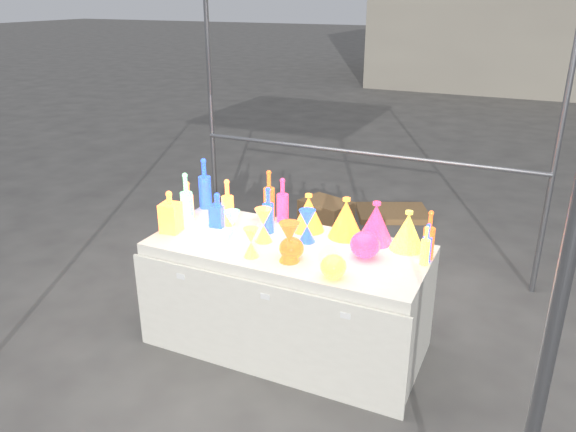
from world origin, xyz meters
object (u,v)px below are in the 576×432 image
at_px(hourglass_0, 289,242).
at_px(lampshade_0, 308,212).
at_px(bottle_0, 188,200).
at_px(decanter_0, 170,211).
at_px(globe_0, 333,268).
at_px(display_table, 287,296).
at_px(cardboard_box_closed, 326,217).

height_order(hourglass_0, lampshade_0, lampshade_0).
height_order(bottle_0, lampshade_0, bottle_0).
relative_size(decanter_0, globe_0, 1.94).
height_order(globe_0, lampshade_0, lampshade_0).
height_order(display_table, lampshade_0, lampshade_0).
bearing_deg(display_table, globe_0, -34.07).
distance_m(decanter_0, globe_0, 1.25).
relative_size(display_table, hourglass_0, 7.33).
distance_m(hourglass_0, lampshade_0, 0.50).
xyz_separation_m(cardboard_box_closed, bottle_0, (-0.38, -1.77, 0.71)).
distance_m(bottle_0, decanter_0, 0.27).
bearing_deg(globe_0, lampshade_0, 124.73).
bearing_deg(display_table, lampshade_0, 85.38).
bearing_deg(cardboard_box_closed, lampshade_0, -55.67).
relative_size(cardboard_box_closed, hourglass_0, 1.88).
height_order(cardboard_box_closed, hourglass_0, hourglass_0).
xyz_separation_m(display_table, hourglass_0, (0.11, -0.20, 0.50)).
distance_m(display_table, hourglass_0, 0.55).
bearing_deg(hourglass_0, display_table, 117.81).
height_order(cardboard_box_closed, globe_0, globe_0).
bearing_deg(globe_0, decanter_0, 172.79).
bearing_deg(bottle_0, cardboard_box_closed, 77.81).
distance_m(display_table, lampshade_0, 0.58).
bearing_deg(globe_0, bottle_0, 161.47).
height_order(bottle_0, globe_0, bottle_0).
bearing_deg(decanter_0, display_table, 1.51).
bearing_deg(display_table, decanter_0, -170.97).
distance_m(display_table, globe_0, 0.67).
distance_m(display_table, cardboard_box_closed, 1.98).
bearing_deg(cardboard_box_closed, display_table, -58.75).
bearing_deg(cardboard_box_closed, decanter_0, -82.03).
bearing_deg(lampshade_0, bottle_0, -146.32).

